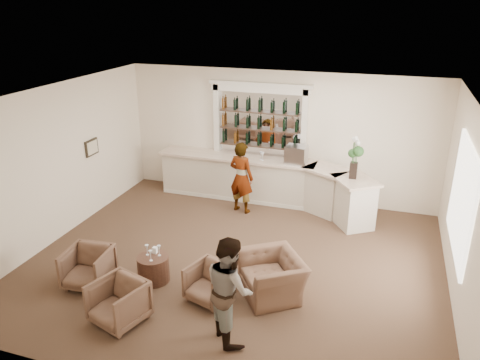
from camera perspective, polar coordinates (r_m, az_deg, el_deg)
name	(u,v)px	position (r m, az deg, el deg)	size (l,w,h in m)	color
ground	(235,261)	(9.52, -0.59, -9.89)	(8.00, 8.00, 0.00)	brown
room_shell	(254,141)	(9.14, 1.76, 4.83)	(8.04, 7.02, 3.32)	#F4E3CB
bar_counter	(267,182)	(11.89, 3.29, -0.22)	(5.72, 1.80, 1.14)	beige
back_bar_alcove	(259,121)	(11.90, 2.38, 7.21)	(2.64, 0.25, 3.00)	white
cocktail_table	(153,268)	(8.97, -10.51, -10.56)	(0.59, 0.59, 0.50)	#4F3022
sommelier	(241,177)	(11.29, 0.17, 0.32)	(0.65, 0.42, 1.77)	gray
guest	(230,289)	(7.21, -1.28, -13.13)	(0.83, 0.65, 1.72)	gray
armchair_left	(88,267)	(9.08, -18.03, -10.08)	(0.78, 0.80, 0.73)	brown
armchair_center	(119,302)	(8.02, -14.58, -14.23)	(0.78, 0.80, 0.73)	brown
armchair_right	(210,283)	(8.31, -3.70, -12.41)	(0.70, 0.72, 0.65)	brown
armchair_far	(272,276)	(8.41, 3.93, -11.63)	(1.12, 0.98, 0.73)	brown
espresso_machine	(296,155)	(11.51, 6.88, 3.09)	(0.50, 0.42, 0.44)	#B4B4B9
flower_vase	(355,155)	(10.67, 13.82, 2.99)	(0.26, 0.26, 0.97)	black
wine_glass_bar_left	(263,156)	(11.68, 2.78, 2.89)	(0.07, 0.07, 0.21)	white
wine_glass_bar_right	(261,155)	(11.74, 2.56, 3.01)	(0.07, 0.07, 0.21)	white
wine_glass_tbl_a	(147,250)	(8.87, -11.26, -8.36)	(0.07, 0.07, 0.21)	white
wine_glass_tbl_b	(159,251)	(8.81, -9.83, -8.47)	(0.07, 0.07, 0.21)	white
wine_glass_tbl_c	(151,256)	(8.67, -10.83, -9.04)	(0.07, 0.07, 0.21)	white
napkin_holder	(155,250)	(8.93, -10.33, -8.40)	(0.08, 0.08, 0.12)	white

